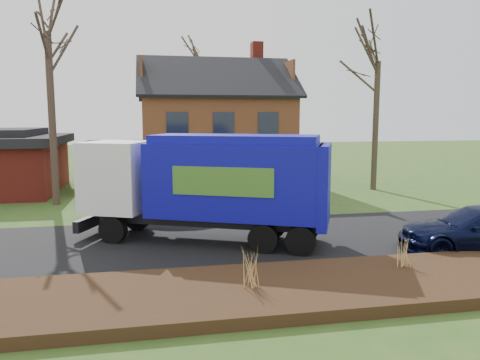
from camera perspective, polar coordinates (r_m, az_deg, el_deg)
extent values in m
plane|color=#2D521B|center=(16.76, -3.24, -7.51)|extent=(120.00, 120.00, 0.00)
cube|color=black|center=(16.76, -3.24, -7.48)|extent=(80.00, 7.00, 0.02)
cube|color=black|center=(11.75, 0.36, -13.55)|extent=(80.00, 3.50, 0.30)
cube|color=beige|center=(30.47, -3.10, 2.01)|extent=(9.00, 7.50, 2.70)
cube|color=#542D18|center=(30.31, -3.13, 7.19)|extent=(9.00, 7.50, 2.80)
cube|color=maroon|center=(32.09, 2.05, 15.03)|extent=(0.70, 0.90, 1.60)
cube|color=beige|center=(29.76, -14.87, 1.52)|extent=(3.50, 5.50, 2.60)
cube|color=black|center=(29.64, -14.97, 4.25)|extent=(3.90, 5.90, 0.24)
cylinder|color=black|center=(17.03, -15.21, -5.85)|extent=(1.02, 0.70, 0.97)
cylinder|color=black|center=(18.73, -12.37, -4.52)|extent=(1.02, 0.70, 0.97)
cylinder|color=black|center=(15.29, 2.83, -7.14)|extent=(1.02, 0.70, 0.97)
cylinder|color=black|center=(17.17, 4.00, -5.48)|extent=(1.02, 0.70, 0.97)
cylinder|color=black|center=(15.13, 7.40, -7.36)|extent=(1.02, 0.70, 0.97)
cylinder|color=black|center=(17.02, 8.07, -5.65)|extent=(1.02, 0.70, 0.97)
cube|color=black|center=(16.61, -3.58, -4.84)|extent=(7.80, 4.30, 0.33)
cube|color=white|center=(17.67, -14.58, 0.47)|extent=(2.92, 3.01, 2.53)
cube|color=black|center=(18.16, -17.48, 0.99)|extent=(0.91, 1.91, 0.84)
cube|color=black|center=(18.51, -17.49, -4.76)|extent=(1.17, 2.23, 0.42)
cube|color=#0D0C95|center=(16.12, -0.60, 0.03)|extent=(6.33, 4.54, 2.53)
cube|color=#0D0C95|center=(15.99, -0.60, 5.02)|extent=(5.96, 4.17, 0.28)
cube|color=#0D0C95|center=(15.70, 10.24, -0.65)|extent=(1.27, 2.31, 2.71)
cube|color=#427827|center=(15.00, -2.19, -0.20)|extent=(3.09, 1.41, 0.94)
cube|color=#427827|center=(17.29, -0.12, 0.87)|extent=(3.09, 1.41, 0.94)
imported|color=#B9BBC1|center=(20.93, -6.41, -2.22)|extent=(5.01, 2.22, 1.60)
imported|color=black|center=(17.23, 27.13, -5.40)|extent=(5.44, 3.03, 1.49)
cylinder|color=#402F26|center=(24.97, -21.93, 6.81)|extent=(0.35, 0.35, 8.46)
cylinder|color=#3E3425|center=(29.26, 16.19, 6.30)|extent=(0.35, 0.35, 7.62)
cylinder|color=#47392A|center=(38.72, -4.64, 7.81)|extent=(0.34, 0.34, 8.88)
cone|color=tan|center=(11.53, 1.14, -10.37)|extent=(0.04, 0.04, 1.06)
cone|color=tan|center=(11.49, 0.31, -10.43)|extent=(0.04, 0.04, 1.06)
cone|color=tan|center=(11.56, 1.96, -10.32)|extent=(0.04, 0.04, 1.06)
cone|color=tan|center=(11.65, 1.00, -10.17)|extent=(0.04, 0.04, 1.06)
cone|color=tan|center=(11.40, 1.28, -10.58)|extent=(0.04, 0.04, 1.06)
cone|color=tan|center=(13.78, 19.74, -8.12)|extent=(0.04, 0.04, 0.91)
cone|color=tan|center=(13.70, 19.16, -8.18)|extent=(0.04, 0.04, 0.91)
cone|color=tan|center=(13.86, 20.31, -8.05)|extent=(0.04, 0.04, 0.91)
cone|color=tan|center=(13.89, 19.47, -7.98)|extent=(0.04, 0.04, 0.91)
cone|color=tan|center=(13.68, 20.01, -8.25)|extent=(0.04, 0.04, 0.91)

